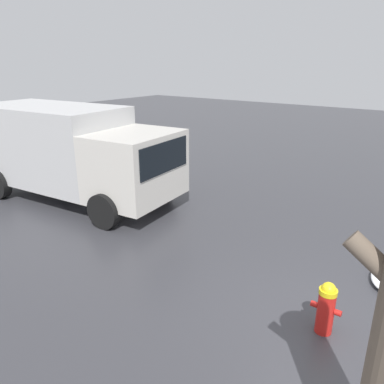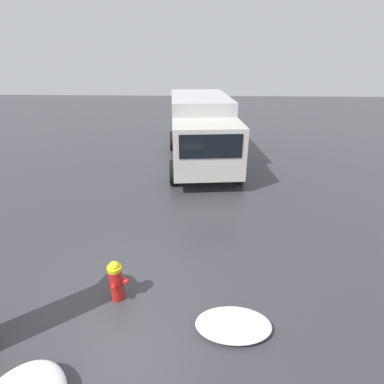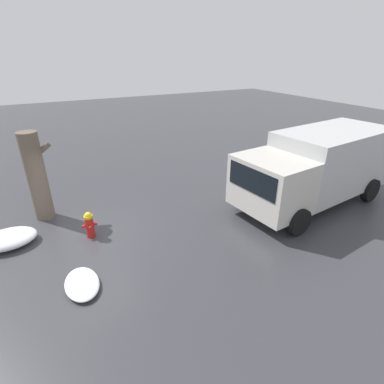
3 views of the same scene
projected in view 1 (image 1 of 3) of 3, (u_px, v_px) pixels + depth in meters
name	position (u px, v px, depth m)	size (l,w,h in m)	color
ground_plane	(323.00, 331.00, 5.78)	(60.00, 60.00, 0.00)	#38383D
fire_hydrant	(326.00, 307.00, 5.63)	(0.46, 0.36, 0.86)	red
delivery_truck	(70.00, 149.00, 10.94)	(6.62, 3.19, 2.71)	beige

